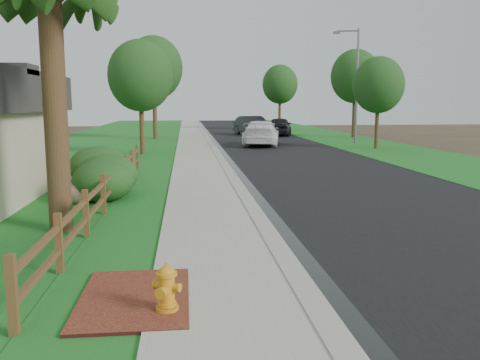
{
  "coord_description": "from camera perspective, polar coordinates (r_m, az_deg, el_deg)",
  "views": [
    {
      "loc": [
        -1.41,
        -8.33,
        2.95
      ],
      "look_at": [
        -0.12,
        3.68,
        1.12
      ],
      "focal_mm": 38.0,
      "sensor_mm": 36.0,
      "label": 1
    }
  ],
  "objects": [
    {
      "name": "wet_gutter",
      "position": [
        43.48,
        -3.28,
        4.73
      ],
      "size": [
        0.5,
        90.0,
        0.0
      ],
      "primitive_type": "cube",
      "color": "black",
      "rests_on": "road"
    },
    {
      "name": "sidewalk",
      "position": [
        43.43,
        -5.46,
        4.74
      ],
      "size": [
        2.2,
        90.0,
        0.1
      ],
      "primitive_type": "cube",
      "color": "#9D9589",
      "rests_on": "ground"
    },
    {
      "name": "fire_hydrant",
      "position": [
        7.24,
        -8.24,
        -11.96
      ],
      "size": [
        0.45,
        0.37,
        0.69
      ],
      "color": "orange",
      "rests_on": "sidewalk"
    },
    {
      "name": "shrub_d",
      "position": [
        18.88,
        -15.57,
        1.51
      ],
      "size": [
        2.46,
        2.46,
        1.44
      ],
      "primitive_type": "ellipsoid",
      "rotation": [
        0.0,
        0.0,
        0.18
      ],
      "color": "#1A4217",
      "rests_on": "ground"
    },
    {
      "name": "ground",
      "position": [
        8.94,
        3.35,
        -10.66
      ],
      "size": [
        120.0,
        120.0,
        0.0
      ],
      "primitive_type": "plane",
      "color": "#3C2D20"
    },
    {
      "name": "tree_near_left",
      "position": [
        29.88,
        -11.12,
        11.4
      ],
      "size": [
        3.68,
        3.68,
        6.53
      ],
      "color": "#3C2418",
      "rests_on": "ground"
    },
    {
      "name": "streetlight",
      "position": [
        38.66,
        12.78,
        11.0
      ],
      "size": [
        1.88,
        0.7,
        8.3
      ],
      "color": "slate",
      "rests_on": "ground"
    },
    {
      "name": "tree_mid_left",
      "position": [
        42.94,
        -9.66,
        12.29
      ],
      "size": [
        4.7,
        4.7,
        8.4
      ],
      "color": "#3C2418",
      "rests_on": "ground"
    },
    {
      "name": "brick_patch",
      "position": [
        7.92,
        -11.73,
        -13.02
      ],
      "size": [
        1.6,
        2.4,
        0.11
      ],
      "primitive_type": "cube",
      "color": "maroon",
      "rests_on": "ground"
    },
    {
      "name": "tree_far_right",
      "position": [
        56.84,
        4.51,
        10.65
      ],
      "size": [
        3.88,
        3.88,
        7.15
      ],
      "color": "#3C2418",
      "rests_on": "ground"
    },
    {
      "name": "grass_strip",
      "position": [
        43.45,
        -7.98,
        4.67
      ],
      "size": [
        1.6,
        90.0,
        0.06
      ],
      "primitive_type": "cube",
      "color": "#1A5C1E",
      "rests_on": "ground"
    },
    {
      "name": "shrub_b",
      "position": [
        15.8,
        -15.13,
        -0.1
      ],
      "size": [
        2.41,
        2.41,
        1.28
      ],
      "primitive_type": "ellipsoid",
      "rotation": [
        0.0,
        0.0,
        0.42
      ],
      "color": "#1A4217",
      "rests_on": "ground"
    },
    {
      "name": "road",
      "position": [
        43.84,
        1.77,
        4.76
      ],
      "size": [
        8.0,
        90.0,
        0.02
      ],
      "primitive_type": "cube",
      "color": "black",
      "rests_on": "ground"
    },
    {
      "name": "verge_far",
      "position": [
        45.3,
        10.48,
        4.75
      ],
      "size": [
        6.0,
        90.0,
        0.04
      ],
      "primitive_type": "cube",
      "color": "#1A5C1E",
      "rests_on": "ground"
    },
    {
      "name": "white_suv",
      "position": [
        35.79,
        2.39,
        5.29
      ],
      "size": [
        3.53,
        6.3,
        1.72
      ],
      "primitive_type": "imported",
      "rotation": [
        0.0,
        0.0,
        2.94
      ],
      "color": "white",
      "rests_on": "road"
    },
    {
      "name": "tree_near_right",
      "position": [
        34.23,
        15.28,
        10.24
      ],
      "size": [
        3.29,
        3.29,
        5.93
      ],
      "color": "#3C2418",
      "rests_on": "ground"
    },
    {
      "name": "dark_car_far",
      "position": [
        47.4,
        1.45,
        6.12
      ],
      "size": [
        3.45,
        5.66,
        1.76
      ],
      "primitive_type": "imported",
      "rotation": [
        0.0,
        0.0,
        0.32
      ],
      "color": "black",
      "rests_on": "road"
    },
    {
      "name": "lawn_near",
      "position": [
        43.92,
        -14.79,
        4.5
      ],
      "size": [
        9.0,
        90.0,
        0.04
      ],
      "primitive_type": "cube",
      "color": "#1A5C1E",
      "rests_on": "ground"
    },
    {
      "name": "dark_car_mid",
      "position": [
        46.91,
        4.48,
        6.03
      ],
      "size": [
        3.19,
        5.3,
        1.69
      ],
      "primitive_type": "imported",
      "rotation": [
        0.0,
        0.0,
        2.88
      ],
      "color": "black",
      "rests_on": "road"
    },
    {
      "name": "boulder",
      "position": [
        15.66,
        -17.91,
        -1.44
      ],
      "size": [
        1.06,
        0.84,
        0.66
      ],
      "primitive_type": "ellipsoid",
      "rotation": [
        0.0,
        0.0,
        0.1
      ],
      "color": "brown",
      "rests_on": "ground"
    },
    {
      "name": "tree_mid_right",
      "position": [
        44.99,
        12.81,
        11.27
      ],
      "size": [
        4.14,
        4.14,
        7.5
      ],
      "color": "#3C2418",
      "rests_on": "ground"
    },
    {
      "name": "shrub_c",
      "position": [
        16.7,
        -14.64,
        0.54
      ],
      "size": [
        2.15,
        2.15,
        1.37
      ],
      "primitive_type": "ellipsoid",
      "rotation": [
        0.0,
        0.0,
        -0.14
      ],
      "color": "#1A4217",
      "rests_on": "ground"
    },
    {
      "name": "ranch_fence",
      "position": [
        15.07,
        -14.41,
        -0.57
      ],
      "size": [
        0.12,
        16.92,
        1.1
      ],
      "color": "#482E18",
      "rests_on": "ground"
    },
    {
      "name": "curb",
      "position": [
        43.46,
        -3.74,
        4.77
      ],
      "size": [
        0.4,
        90.0,
        0.12
      ],
      "primitive_type": "cube",
      "color": "gray",
      "rests_on": "ground"
    }
  ]
}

